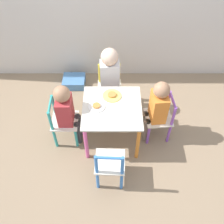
{
  "coord_description": "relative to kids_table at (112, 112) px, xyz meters",
  "views": [
    {
      "loc": [
        -0.0,
        -1.64,
        2.28
      ],
      "look_at": [
        0.0,
        0.0,
        0.4
      ],
      "focal_mm": 42.0,
      "sensor_mm": 36.0,
      "label": 1
    }
  ],
  "objects": [
    {
      "name": "chair_purple",
      "position": [
        0.49,
        0.04,
        -0.14
      ],
      "size": [
        0.28,
        0.28,
        0.52
      ],
      "rotation": [
        0.0,
        0.0,
        -1.48
      ],
      "color": "silver",
      "rests_on": "ground_plane"
    },
    {
      "name": "child_right",
      "position": [
        0.43,
        0.04,
        0.04
      ],
      "size": [
        0.22,
        0.21,
        0.73
      ],
      "rotation": [
        0.0,
        0.0,
        -1.48
      ],
      "color": "#7A6B5B",
      "rests_on": "ground_plane"
    },
    {
      "name": "child_left",
      "position": [
        -0.43,
        -0.0,
        0.03
      ],
      "size": [
        0.21,
        0.2,
        0.72
      ],
      "rotation": [
        0.0,
        0.0,
        -4.7
      ],
      "color": "#38383D",
      "rests_on": "ground_plane"
    },
    {
      "name": "chair_blue",
      "position": [
        -0.02,
        -0.49,
        -0.14
      ],
      "size": [
        0.27,
        0.27,
        0.52
      ],
      "rotation": [
        0.0,
        0.0,
        -3.18
      ],
      "color": "silver",
      "rests_on": "ground_plane"
    },
    {
      "name": "plate_left",
      "position": [
        -0.14,
        0.0,
        0.08
      ],
      "size": [
        0.16,
        0.16,
        0.03
      ],
      "color": "white",
      "rests_on": "kids_table"
    },
    {
      "name": "chair_teal",
      "position": [
        -0.49,
        -0.01,
        -0.14
      ],
      "size": [
        0.26,
        0.26,
        0.52
      ],
      "rotation": [
        0.0,
        0.0,
        -4.7
      ],
      "color": "silver",
      "rests_on": "ground_plane"
    },
    {
      "name": "storage_bin",
      "position": [
        -0.48,
        0.82,
        -0.35
      ],
      "size": [
        0.27,
        0.24,
        0.1
      ],
      "color": "#4C7FB7",
      "rests_on": "ground_plane"
    },
    {
      "name": "kids_table",
      "position": [
        0.0,
        0.0,
        0.0
      ],
      "size": [
        0.55,
        0.55,
        0.48
      ],
      "color": "silver",
      "rests_on": "ground_plane"
    },
    {
      "name": "plate_back",
      "position": [
        0.0,
        0.14,
        0.08
      ],
      "size": [
        0.18,
        0.18,
        0.03
      ],
      "color": "#EADB66",
      "rests_on": "kids_table"
    },
    {
      "name": "chair_yellow",
      "position": [
        -0.03,
        0.49,
        -0.14
      ],
      "size": [
        0.27,
        0.27,
        0.52
      ],
      "rotation": [
        0.0,
        0.0,
        0.05
      ],
      "color": "silver",
      "rests_on": "ground_plane"
    },
    {
      "name": "ground_plane",
      "position": [
        0.0,
        0.0,
        -0.4
      ],
      "size": [
        6.0,
        6.0,
        0.0
      ],
      "primitive_type": "plane",
      "color": "#8C755B"
    },
    {
      "name": "child_back",
      "position": [
        -0.02,
        0.43,
        0.09
      ],
      "size": [
        0.21,
        0.23,
        0.8
      ],
      "rotation": [
        0.0,
        0.0,
        0.05
      ],
      "color": "#7A6B5B",
      "rests_on": "ground_plane"
    }
  ]
}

